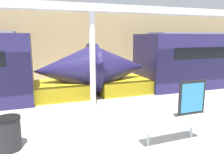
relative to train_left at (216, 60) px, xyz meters
name	(u,v)px	position (x,y,z in m)	size (l,w,h in m)	color
station_wall	(77,43)	(-8.01, 4.57, 1.00)	(56.00, 0.20, 5.00)	tan
train_left	(216,60)	(0.00, 0.00, 0.00)	(16.31, 2.93, 3.20)	#231E4C
bench_near	(173,126)	(-7.29, -5.97, -1.00)	(1.86, 0.49, 0.80)	#ADB2B7
trash_bin	(9,133)	(-11.60, -4.89, -1.05)	(0.63, 0.63, 0.90)	black
poster_board	(192,99)	(-5.53, -4.60, -0.78)	(1.11, 0.07, 1.42)	black
support_column_near	(93,63)	(-8.69, -2.47, 0.45)	(0.23, 0.23, 3.89)	silver
canopy_beam	(92,8)	(-8.69, -2.47, 2.53)	(28.00, 0.60, 0.28)	#B7B7BC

